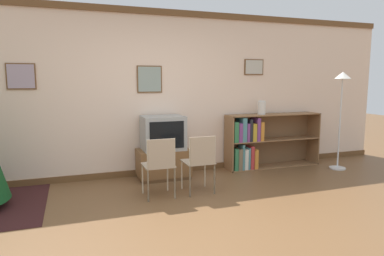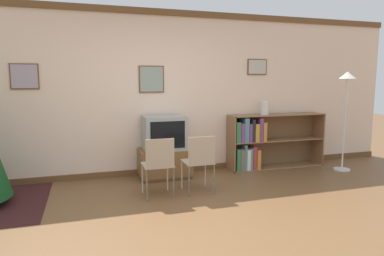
{
  "view_description": "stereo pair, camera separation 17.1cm",
  "coord_description": "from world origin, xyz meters",
  "px_view_note": "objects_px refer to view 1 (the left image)",
  "views": [
    {
      "loc": [
        -1.23,
        -3.32,
        1.57
      ],
      "look_at": [
        0.37,
        1.2,
        0.9
      ],
      "focal_mm": 32.0,
      "sensor_mm": 36.0,
      "label": 1
    },
    {
      "loc": [
        -1.07,
        -3.38,
        1.57
      ],
      "look_at": [
        0.37,
        1.2,
        0.9
      ],
      "focal_mm": 32.0,
      "sensor_mm": 36.0,
      "label": 2
    }
  ],
  "objects_px": {
    "folding_chair_right": "(200,160)",
    "television": "(163,133)",
    "standing_lamp": "(342,95)",
    "bookshelf": "(257,142)",
    "folding_chair_left": "(160,164)",
    "tv_console": "(163,164)",
    "vase": "(262,107)"
  },
  "relations": [
    {
      "from": "folding_chair_left",
      "to": "tv_console",
      "type": "bearing_deg",
      "value": 72.47
    },
    {
      "from": "folding_chair_right",
      "to": "bookshelf",
      "type": "xyz_separation_m",
      "value": [
        1.47,
        0.99,
        0.0
      ]
    },
    {
      "from": "bookshelf",
      "to": "television",
      "type": "bearing_deg",
      "value": -177.36
    },
    {
      "from": "folding_chair_right",
      "to": "television",
      "type": "bearing_deg",
      "value": 107.57
    },
    {
      "from": "folding_chair_left",
      "to": "folding_chair_right",
      "type": "relative_size",
      "value": 1.0
    },
    {
      "from": "television",
      "to": "vase",
      "type": "bearing_deg",
      "value": 2.59
    },
    {
      "from": "bookshelf",
      "to": "standing_lamp",
      "type": "bearing_deg",
      "value": -22.73
    },
    {
      "from": "folding_chair_right",
      "to": "bookshelf",
      "type": "height_order",
      "value": "bookshelf"
    },
    {
      "from": "folding_chair_right",
      "to": "standing_lamp",
      "type": "relative_size",
      "value": 0.48
    },
    {
      "from": "television",
      "to": "standing_lamp",
      "type": "height_order",
      "value": "standing_lamp"
    },
    {
      "from": "television",
      "to": "folding_chair_left",
      "type": "height_order",
      "value": "television"
    },
    {
      "from": "tv_console",
      "to": "folding_chair_right",
      "type": "xyz_separation_m",
      "value": [
        0.29,
        -0.91,
        0.24
      ]
    },
    {
      "from": "bookshelf",
      "to": "standing_lamp",
      "type": "xyz_separation_m",
      "value": [
        1.32,
        -0.55,
        0.84
      ]
    },
    {
      "from": "folding_chair_left",
      "to": "bookshelf",
      "type": "bearing_deg",
      "value": 25.79
    },
    {
      "from": "tv_console",
      "to": "standing_lamp",
      "type": "distance_m",
      "value": 3.3
    },
    {
      "from": "television",
      "to": "bookshelf",
      "type": "height_order",
      "value": "television"
    },
    {
      "from": "bookshelf",
      "to": "tv_console",
      "type": "bearing_deg",
      "value": -177.44
    },
    {
      "from": "bookshelf",
      "to": "standing_lamp",
      "type": "height_order",
      "value": "standing_lamp"
    },
    {
      "from": "folding_chair_left",
      "to": "standing_lamp",
      "type": "distance_m",
      "value": 3.5
    },
    {
      "from": "television",
      "to": "bookshelf",
      "type": "xyz_separation_m",
      "value": [
        1.76,
        0.08,
        -0.26
      ]
    },
    {
      "from": "folding_chair_right",
      "to": "standing_lamp",
      "type": "height_order",
      "value": "standing_lamp"
    },
    {
      "from": "tv_console",
      "to": "folding_chair_left",
      "type": "height_order",
      "value": "folding_chair_left"
    },
    {
      "from": "television",
      "to": "standing_lamp",
      "type": "relative_size",
      "value": 0.38
    },
    {
      "from": "tv_console",
      "to": "bookshelf",
      "type": "distance_m",
      "value": 1.77
    },
    {
      "from": "tv_console",
      "to": "folding_chair_left",
      "type": "relative_size",
      "value": 1.0
    },
    {
      "from": "standing_lamp",
      "to": "folding_chair_right",
      "type": "bearing_deg",
      "value": -171.21
    },
    {
      "from": "tv_console",
      "to": "folding_chair_left",
      "type": "distance_m",
      "value": 0.98
    },
    {
      "from": "vase",
      "to": "tv_console",
      "type": "bearing_deg",
      "value": -177.49
    },
    {
      "from": "tv_console",
      "to": "television",
      "type": "relative_size",
      "value": 1.25
    },
    {
      "from": "television",
      "to": "folding_chair_right",
      "type": "xyz_separation_m",
      "value": [
        0.29,
        -0.91,
        -0.27
      ]
    },
    {
      "from": "tv_console",
      "to": "vase",
      "type": "relative_size",
      "value": 3.35
    },
    {
      "from": "tv_console",
      "to": "vase",
      "type": "height_order",
      "value": "vase"
    }
  ]
}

